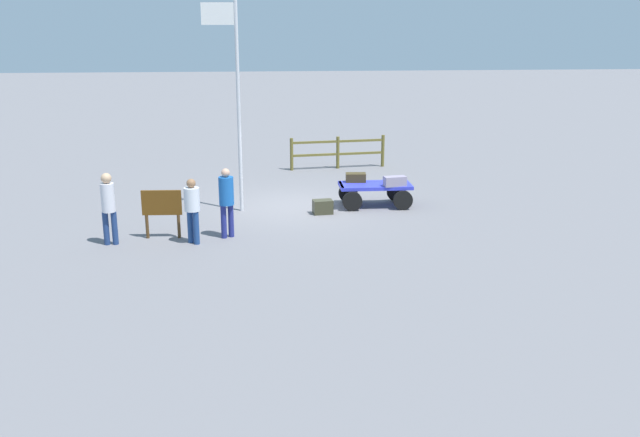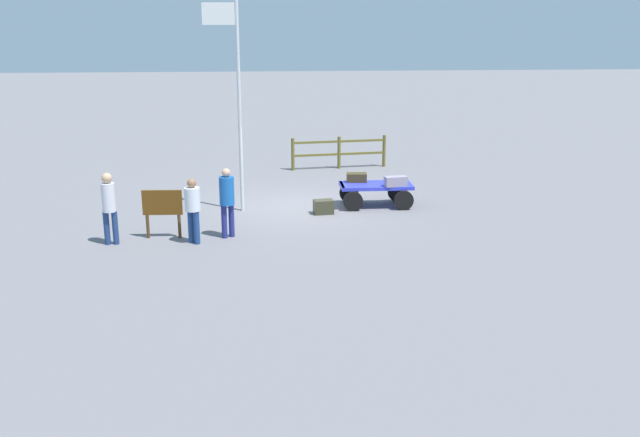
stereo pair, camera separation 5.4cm
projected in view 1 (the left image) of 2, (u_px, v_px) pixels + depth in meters
ground_plane at (298, 206)px, 20.29m from camera, size 120.00×120.00×0.00m
luggage_cart at (374, 190)px, 20.22m from camera, size 2.10×1.17×0.66m
suitcase_olive at (395, 181)px, 19.85m from camera, size 0.67×0.38×0.28m
suitcase_navy at (356, 178)px, 20.39m from camera, size 0.61×0.40×0.26m
suitcase_tan at (323, 207)px, 19.47m from camera, size 0.58×0.42×0.39m
worker_lead at (226, 197)px, 17.08m from camera, size 0.50×0.50×1.75m
worker_trailing at (192, 205)px, 16.63m from camera, size 0.52×0.52×1.61m
worker_supervisor at (108, 203)px, 16.52m from camera, size 0.34×0.33×1.76m
flagpole at (234, 90)px, 18.91m from camera, size 0.97×0.12×5.80m
signboard at (162, 207)px, 17.09m from camera, size 0.98×0.12×1.22m
wooden_fence at (338, 150)px, 25.47m from camera, size 3.55×0.53×1.18m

